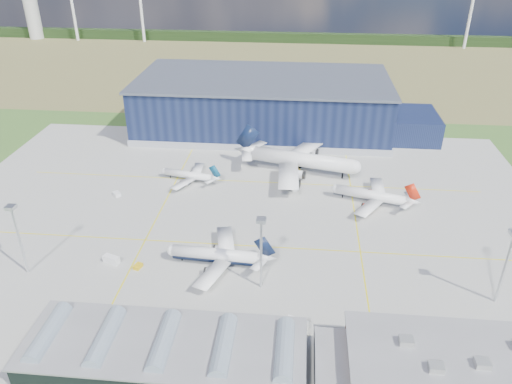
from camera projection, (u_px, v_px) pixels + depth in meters
name	position (u px, v px, depth m)	size (l,w,h in m)	color
ground	(239.00, 229.00, 170.39)	(600.00, 600.00, 0.00)	#305B22
apron	(243.00, 213.00, 179.12)	(220.00, 160.00, 0.08)	gray
farmland	(277.00, 65.00, 362.73)	(600.00, 220.00, 0.01)	olive
treeline	(283.00, 37.00, 430.75)	(600.00, 8.00, 8.00)	black
hangar	(269.00, 106.00, 247.48)	(145.00, 62.00, 26.10)	#101937
ops_building	(450.00, 369.00, 110.99)	(46.00, 23.00, 10.90)	brown
glass_concourse	(180.00, 352.00, 116.72)	(78.00, 23.00, 8.60)	black
light_mast_west	(16.00, 229.00, 141.86)	(2.60, 2.60, 23.00)	silver
light_mast_center	(261.00, 242.00, 135.94)	(2.60, 2.60, 23.00)	silver
light_mast_east	(508.00, 256.00, 130.44)	(2.60, 2.60, 23.00)	silver
airliner_navy	(215.00, 249.00, 150.13)	(34.32, 33.57, 11.19)	white
airliner_red	(371.00, 190.00, 183.15)	(33.09, 32.37, 10.79)	white
airliner_widebody	(302.00, 153.00, 204.20)	(54.65, 53.46, 17.82)	white
airliner_regional	(188.00, 171.00, 199.46)	(26.45, 25.88, 8.63)	white
gse_tug_b	(138.00, 266.00, 150.71)	(1.90, 2.86, 1.24)	gold
gse_van_a	(111.00, 259.00, 152.93)	(2.24, 5.13, 2.24)	white
gse_van_b	(293.00, 188.00, 194.51)	(1.97, 4.29, 1.97)	white
gse_tug_c	(297.00, 170.00, 208.49)	(2.11, 3.38, 1.48)	gold
gse_cart_b	(117.00, 194.00, 190.42)	(2.23, 3.34, 1.45)	white
gse_van_c	(296.00, 325.00, 127.79)	(2.71, 5.64, 2.71)	white
car_a	(233.00, 255.00, 155.70)	(1.53, 3.81, 1.30)	#99999E
car_b	(263.00, 322.00, 129.81)	(1.17, 3.37, 1.11)	#99999E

